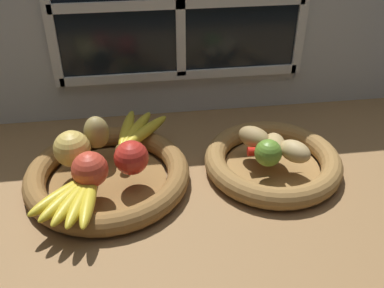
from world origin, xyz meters
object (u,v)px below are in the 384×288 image
(apple_golden_left, at_px, (72,148))
(potato_large, at_px, (275,145))
(apple_red_right, at_px, (131,158))
(potato_small, at_px, (295,151))
(potato_oblong, at_px, (254,137))
(pear_brown, at_px, (97,132))
(banana_bunch_front, at_px, (75,197))
(lime_near, at_px, (268,153))
(apple_red_front, at_px, (90,170))
(fruit_bowl_left, at_px, (108,175))
(banana_bunch_back, at_px, (135,131))
(chili_pepper, at_px, (275,150))
(fruit_bowl_right, at_px, (272,162))

(apple_golden_left, distance_m, potato_large, 0.45)
(apple_red_right, height_order, potato_large, apple_red_right)
(potato_small, bearing_deg, potato_oblong, 138.58)
(pear_brown, distance_m, banana_bunch_front, 0.20)
(potato_large, height_order, potato_oblong, potato_oblong)
(banana_bunch_front, bearing_deg, potato_large, 14.85)
(lime_near, bearing_deg, apple_golden_left, 171.59)
(apple_red_front, relative_size, potato_small, 0.99)
(fruit_bowl_left, bearing_deg, banana_bunch_back, 59.70)
(banana_bunch_back, bearing_deg, lime_near, -29.00)
(potato_large, distance_m, chili_pepper, 0.01)
(apple_red_front, distance_m, banana_bunch_front, 0.07)
(fruit_bowl_left, xyz_separation_m, potato_small, (0.41, -0.03, 0.05))
(potato_oblong, bearing_deg, potato_large, -37.87)
(pear_brown, height_order, chili_pepper, pear_brown)
(banana_bunch_front, xyz_separation_m, potato_small, (0.47, 0.08, 0.01))
(potato_small, bearing_deg, chili_pepper, 142.54)
(apple_red_right, height_order, lime_near, apple_red_right)
(pear_brown, xyz_separation_m, potato_large, (0.40, -0.08, -0.02))
(banana_bunch_back, xyz_separation_m, potato_oblong, (0.27, -0.08, 0.01))
(apple_red_front, bearing_deg, banana_bunch_front, -116.88)
(banana_bunch_front, relative_size, banana_bunch_back, 0.91)
(potato_large, relative_size, lime_near, 1.37)
(lime_near, bearing_deg, apple_red_right, 177.39)
(potato_large, xyz_separation_m, chili_pepper, (-0.00, -0.01, -0.01))
(potato_small, height_order, lime_near, lime_near)
(potato_small, distance_m, chili_pepper, 0.05)
(apple_red_right, height_order, potato_oblong, apple_red_right)
(pear_brown, height_order, potato_oblong, pear_brown)
(fruit_bowl_left, bearing_deg, potato_small, -4.83)
(fruit_bowl_right, bearing_deg, banana_bunch_back, 159.80)
(banana_bunch_front, height_order, chili_pepper, banana_bunch_front)
(potato_large, xyz_separation_m, lime_near, (-0.03, -0.04, 0.01))
(banana_bunch_front, relative_size, lime_near, 2.86)
(fruit_bowl_right, distance_m, apple_golden_left, 0.45)
(apple_red_right, relative_size, banana_bunch_front, 0.43)
(potato_small, bearing_deg, apple_golden_left, 173.54)
(apple_red_front, xyz_separation_m, potato_large, (0.40, 0.06, -0.02))
(pear_brown, distance_m, banana_bunch_back, 0.10)
(pear_brown, xyz_separation_m, lime_near, (0.37, -0.12, -0.01))
(fruit_bowl_right, xyz_separation_m, chili_pepper, (-0.00, -0.01, 0.04))
(fruit_bowl_left, relative_size, potato_small, 4.84)
(banana_bunch_front, xyz_separation_m, potato_large, (0.43, 0.11, 0.01))
(lime_near, bearing_deg, potato_oblong, 98.65)
(potato_large, bearing_deg, fruit_bowl_left, -180.00)
(fruit_bowl_left, relative_size, potato_large, 4.42)
(fruit_bowl_left, xyz_separation_m, apple_red_front, (-0.03, -0.06, 0.06))
(apple_red_front, xyz_separation_m, banana_bunch_back, (0.09, 0.17, -0.02))
(fruit_bowl_left, relative_size, potato_oblong, 4.47)
(fruit_bowl_left, xyz_separation_m, banana_bunch_back, (0.07, 0.11, 0.04))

